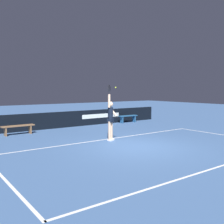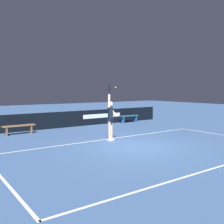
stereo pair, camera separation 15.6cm
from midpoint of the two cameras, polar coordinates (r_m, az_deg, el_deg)
ground_plane at (r=10.63m, az=5.86°, el=-7.59°), size 60.00×60.00×0.00m
court_lines at (r=10.11m, az=8.59°, el=-8.26°), size 10.70×5.56×0.00m
back_wall at (r=15.99m, az=-9.84°, el=-1.62°), size 14.50×0.18×0.96m
tennis_player at (r=11.66m, az=0.03°, el=-1.19°), size 0.52×0.44×2.52m
tennis_ball at (r=11.75m, az=1.17°, el=5.38°), size 0.07×0.07×0.07m
courtside_bench_near at (r=17.94m, az=4.03°, el=-1.16°), size 1.41×0.45×0.51m
courtside_bench_far at (r=14.06m, az=-19.49°, el=-3.19°), size 1.65×0.41×0.48m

